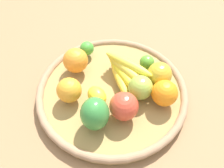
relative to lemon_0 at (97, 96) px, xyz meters
The scene contains 13 objects.
ground_plane 0.09m from the lemon_0, 128.12° to the left, with size 2.40×2.40×0.00m, color olive.
basket 0.08m from the lemon_0, 128.12° to the left, with size 0.46×0.46×0.04m.
lemon_0 is the anchor object (origin of this frame).
orange_0 0.08m from the lemon_0, 107.74° to the right, with size 0.07×0.07×0.07m, color orange.
banana_bunch 0.12m from the lemon_0, 128.10° to the left, with size 0.17×0.13×0.07m.
lime_1 0.20m from the lemon_0, 121.32° to the left, with size 0.05×0.05×0.05m, color #53942B.
apple_2 0.09m from the lemon_0, 49.15° to the left, with size 0.08×0.08×0.08m, color #C9422C.
apple_1 0.13m from the lemon_0, 90.28° to the left, with size 0.07×0.07×0.07m, color #93AD3F.
orange_2 0.19m from the lemon_0, 80.49° to the left, with size 0.07×0.07×0.07m, color orange.
bell_pepper 0.08m from the lemon_0, 10.70° to the right, with size 0.08×0.08×0.09m, color #368237.
orange_1 0.14m from the lemon_0, 160.07° to the right, with size 0.08×0.08×0.08m, color orange.
lime_0 0.20m from the lemon_0, behind, with size 0.05×0.05×0.05m, color green.
apple_0 0.20m from the lemon_0, 102.73° to the left, with size 0.07×0.07×0.07m, color gold.
Camera 1 is at (0.46, -0.08, 0.63)m, focal length 40.07 mm.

